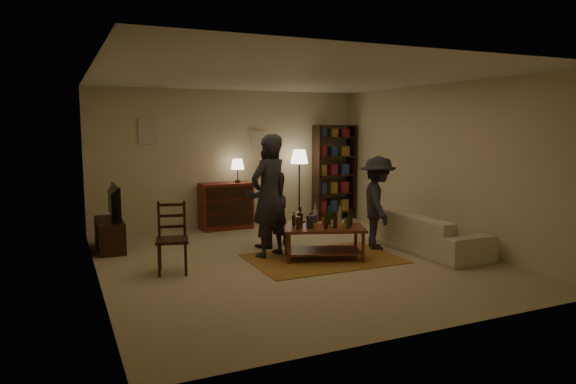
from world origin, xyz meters
TOP-DOWN VIEW (x-y plane):
  - floor at (0.00, 0.00)m, footprint 6.00×6.00m
  - room_shell at (-0.65, 2.98)m, footprint 6.00×6.00m
  - rug at (0.43, -0.13)m, footprint 2.20×1.50m
  - coffee_table at (0.43, -0.13)m, footprint 1.36×1.04m
  - dining_chair at (-1.78, 0.12)m, footprint 0.51×0.51m
  - tv_stand at (-2.44, 1.80)m, footprint 0.40×1.00m
  - dresser at (-0.19, 2.71)m, footprint 1.00×0.50m
  - bookshelf at (2.25, 2.78)m, footprint 0.90×0.34m
  - floor_lamp at (1.36, 2.65)m, footprint 0.36×0.36m
  - sofa at (2.20, -0.40)m, footprint 0.81×2.08m
  - person_left at (-0.25, 0.35)m, footprint 0.81×0.68m
  - person_right at (-0.02, 0.98)m, footprint 0.89×0.74m
  - person_by_sofa at (1.55, 0.10)m, footprint 0.91×1.12m

SIDE VIEW (x-z plane):
  - floor at x=0.00m, z-range 0.00..0.00m
  - rug at x=0.43m, z-range 0.00..0.01m
  - sofa at x=2.20m, z-range 0.00..0.61m
  - tv_stand at x=-2.44m, z-range -0.14..0.91m
  - coffee_table at x=0.43m, z-range 0.01..0.85m
  - dresser at x=-0.19m, z-range -0.20..1.16m
  - dining_chair at x=-1.78m, z-range 0.03..1.02m
  - person_by_sofa at x=1.55m, z-range 0.00..1.52m
  - person_right at x=-0.02m, z-range 0.00..1.66m
  - person_left at x=-0.25m, z-range 0.00..1.88m
  - bookshelf at x=2.25m, z-range 0.03..2.04m
  - floor_lamp at x=1.36m, z-range 0.52..2.04m
  - room_shell at x=-0.65m, z-range -1.19..4.81m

